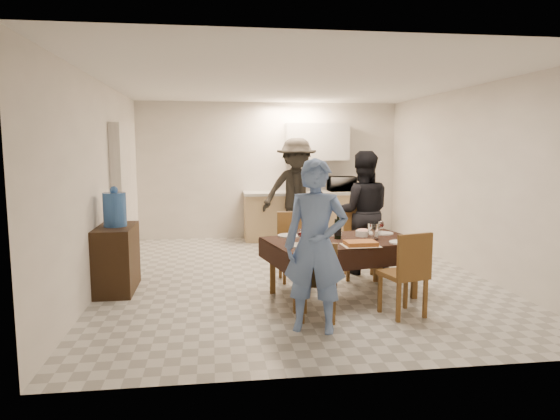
{
  "coord_description": "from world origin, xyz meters",
  "views": [
    {
      "loc": [
        -1.11,
        -6.6,
        1.78
      ],
      "look_at": [
        -0.24,
        -0.3,
        0.96
      ],
      "focal_mm": 32.0,
      "sensor_mm": 36.0,
      "label": 1
    }
  ],
  "objects_px": {
    "console": "(117,259)",
    "person_kitchen": "(296,191)",
    "person_near": "(316,246)",
    "person_far": "(362,212)",
    "wine_bottle": "(338,225)",
    "water_jug": "(115,210)",
    "water_pitcher": "(373,231)",
    "microwave": "(342,184)",
    "savoury_tart": "(361,243)",
    "dining_table": "(343,242)"
  },
  "relations": [
    {
      "from": "console",
      "to": "person_kitchen",
      "type": "distance_m",
      "value": 3.8
    },
    {
      "from": "person_near",
      "to": "person_far",
      "type": "xyz_separation_m",
      "value": [
        1.1,
        2.1,
        0.02
      ]
    },
    {
      "from": "person_kitchen",
      "to": "wine_bottle",
      "type": "bearing_deg",
      "value": -90.78
    },
    {
      "from": "water_jug",
      "to": "water_pitcher",
      "type": "relative_size",
      "value": 2.13
    },
    {
      "from": "person_far",
      "to": "person_kitchen",
      "type": "xyz_separation_m",
      "value": [
        -0.56,
        2.16,
        0.1
      ]
    },
    {
      "from": "console",
      "to": "water_pitcher",
      "type": "xyz_separation_m",
      "value": [
        3.04,
        -0.64,
        0.38
      ]
    },
    {
      "from": "microwave",
      "to": "person_kitchen",
      "type": "bearing_deg",
      "value": 25.18
    },
    {
      "from": "wine_bottle",
      "to": "person_kitchen",
      "type": "distance_m",
      "value": 3.16
    },
    {
      "from": "microwave",
      "to": "person_far",
      "type": "height_order",
      "value": "person_far"
    },
    {
      "from": "savoury_tart",
      "to": "person_kitchen",
      "type": "bearing_deg",
      "value": 91.7
    },
    {
      "from": "microwave",
      "to": "console",
      "type": "bearing_deg",
      "value": 40.17
    },
    {
      "from": "water_pitcher",
      "to": "person_near",
      "type": "relative_size",
      "value": 0.12
    },
    {
      "from": "wine_bottle",
      "to": "water_pitcher",
      "type": "bearing_deg",
      "value": -14.04
    },
    {
      "from": "console",
      "to": "savoury_tart",
      "type": "height_order",
      "value": "console"
    },
    {
      "from": "person_far",
      "to": "person_kitchen",
      "type": "bearing_deg",
      "value": -65.18
    },
    {
      "from": "savoury_tart",
      "to": "water_jug",
      "type": "bearing_deg",
      "value": 160.93
    },
    {
      "from": "water_pitcher",
      "to": "person_near",
      "type": "xyz_separation_m",
      "value": [
        -0.9,
        -1.0,
        0.05
      ]
    },
    {
      "from": "person_near",
      "to": "dining_table",
      "type": "bearing_deg",
      "value": 80.6
    },
    {
      "from": "water_pitcher",
      "to": "savoury_tart",
      "type": "bearing_deg",
      "value": -127.15
    },
    {
      "from": "water_jug",
      "to": "wine_bottle",
      "type": "xyz_separation_m",
      "value": [
        2.64,
        -0.54,
        -0.16
      ]
    },
    {
      "from": "person_near",
      "to": "console",
      "type": "bearing_deg",
      "value": 160.9
    },
    {
      "from": "water_jug",
      "to": "person_far",
      "type": "bearing_deg",
      "value": 8.15
    },
    {
      "from": "console",
      "to": "savoury_tart",
      "type": "distance_m",
      "value": 2.97
    },
    {
      "from": "wine_bottle",
      "to": "microwave",
      "type": "height_order",
      "value": "microwave"
    },
    {
      "from": "wine_bottle",
      "to": "person_kitchen",
      "type": "relative_size",
      "value": 0.18
    },
    {
      "from": "console",
      "to": "water_jug",
      "type": "distance_m",
      "value": 0.61
    },
    {
      "from": "water_pitcher",
      "to": "water_jug",
      "type": "bearing_deg",
      "value": 168.2
    },
    {
      "from": "dining_table",
      "to": "person_far",
      "type": "relative_size",
      "value": 1.13
    },
    {
      "from": "water_pitcher",
      "to": "person_near",
      "type": "distance_m",
      "value": 1.35
    },
    {
      "from": "dining_table",
      "to": "water_jug",
      "type": "relative_size",
      "value": 4.67
    },
    {
      "from": "dining_table",
      "to": "savoury_tart",
      "type": "bearing_deg",
      "value": -87.67
    },
    {
      "from": "water_jug",
      "to": "wine_bottle",
      "type": "bearing_deg",
      "value": -11.46
    },
    {
      "from": "dining_table",
      "to": "water_jug",
      "type": "height_order",
      "value": "water_jug"
    },
    {
      "from": "savoury_tart",
      "to": "console",
      "type": "bearing_deg",
      "value": 160.93
    },
    {
      "from": "dining_table",
      "to": "person_near",
      "type": "height_order",
      "value": "person_near"
    },
    {
      "from": "console",
      "to": "person_far",
      "type": "height_order",
      "value": "person_far"
    },
    {
      "from": "water_jug",
      "to": "person_kitchen",
      "type": "distance_m",
      "value": 3.76
    },
    {
      "from": "dining_table",
      "to": "wine_bottle",
      "type": "xyz_separation_m",
      "value": [
        -0.05,
        0.05,
        0.2
      ]
    },
    {
      "from": "dining_table",
      "to": "water_pitcher",
      "type": "xyz_separation_m",
      "value": [
        0.35,
        -0.05,
        0.13
      ]
    },
    {
      "from": "console",
      "to": "person_near",
      "type": "relative_size",
      "value": 0.52
    },
    {
      "from": "water_jug",
      "to": "wine_bottle",
      "type": "relative_size",
      "value": 1.22
    },
    {
      "from": "dining_table",
      "to": "console",
      "type": "relative_size",
      "value": 2.21
    },
    {
      "from": "wine_bottle",
      "to": "person_far",
      "type": "xyz_separation_m",
      "value": [
        0.6,
        1.0,
        0.0
      ]
    },
    {
      "from": "water_jug",
      "to": "water_pitcher",
      "type": "xyz_separation_m",
      "value": [
        3.04,
        -0.64,
        -0.23
      ]
    },
    {
      "from": "savoury_tart",
      "to": "person_near",
      "type": "xyz_separation_m",
      "value": [
        -0.65,
        -0.67,
        0.13
      ]
    },
    {
      "from": "wine_bottle",
      "to": "dining_table",
      "type": "bearing_deg",
      "value": -45.0
    },
    {
      "from": "wine_bottle",
      "to": "person_near",
      "type": "distance_m",
      "value": 1.21
    },
    {
      "from": "microwave",
      "to": "person_near",
      "type": "relative_size",
      "value": 0.3
    },
    {
      "from": "dining_table",
      "to": "wine_bottle",
      "type": "relative_size",
      "value": 5.72
    },
    {
      "from": "dining_table",
      "to": "person_near",
      "type": "distance_m",
      "value": 1.2
    }
  ]
}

